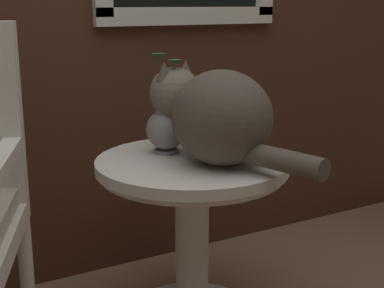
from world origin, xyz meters
name	(u,v)px	position (x,y,z in m)	size (l,w,h in m)	color
wicker_side_table	(192,210)	(0.20, 0.26, 0.41)	(0.63, 0.63, 0.59)	silver
cat	(216,115)	(0.25, 0.19, 0.75)	(0.37, 0.66, 0.31)	brown
pewter_vase_with_ivy	(166,125)	(0.17, 0.38, 0.69)	(0.14, 0.14, 0.33)	gray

